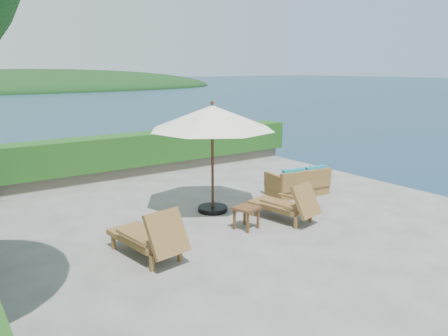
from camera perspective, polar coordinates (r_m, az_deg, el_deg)
ground at (r=9.95m, az=1.25°, el=-7.24°), size 12.00×12.00×0.00m
foundation at (r=10.59m, az=1.21°, el=-15.15°), size 12.00×12.00×3.00m
offshore_island at (r=150.78m, az=-23.79°, el=9.37°), size 126.00×57.60×12.60m
planter_wall_far at (r=14.61m, az=-11.90°, el=-0.24°), size 12.00×0.60×0.36m
hedge_far at (r=14.47m, az=-12.02°, el=2.35°), size 12.40×0.90×1.00m
patio_umbrella at (r=10.29m, az=-1.55°, el=6.47°), size 3.42×3.42×2.69m
lounge_left at (r=8.22m, az=-9.67°, el=-8.75°), size 0.96×1.83×1.01m
lounge_right at (r=10.11m, az=8.19°, el=-4.67°), size 0.98×1.75×0.95m
side_table at (r=9.51m, az=2.93°, el=-5.61°), size 0.58×0.58×0.50m
wicker_loveseat at (r=12.23m, az=9.71°, el=-2.02°), size 1.76×1.06×0.82m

